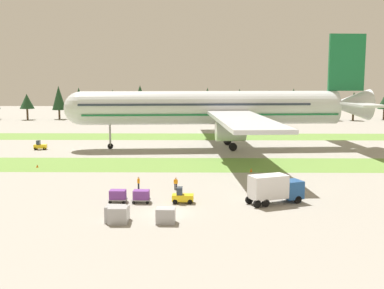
{
  "coord_description": "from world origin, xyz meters",
  "views": [
    {
      "loc": [
        3.43,
        -53.28,
        15.3
      ],
      "look_at": [
        2.42,
        27.01,
        4.0
      ],
      "focal_mm": 45.08,
      "sensor_mm": 36.0,
      "label": 1
    }
  ],
  "objects": [
    {
      "name": "ground_plane",
      "position": [
        0.0,
        0.0,
        0.0
      ],
      "size": [
        400.0,
        400.0,
        0.0
      ],
      "primitive_type": "plane",
      "color": "gray"
    },
    {
      "name": "catering_truck",
      "position": [
        12.76,
        3.94,
        1.95
      ],
      "size": [
        7.31,
        4.74,
        3.58
      ],
      "rotation": [
        0.0,
        0.0,
        -1.19
      ],
      "color": "#1E4C8E",
      "rests_on": "ground"
    },
    {
      "name": "uld_container_0",
      "position": [
        -4.97,
        -4.31,
        0.88
      ],
      "size": [
        2.03,
        1.64,
        1.77
      ],
      "primitive_type": "cube",
      "rotation": [
        0.0,
        0.0,
        0.02
      ],
      "color": "#A3A3A8",
      "rests_on": "ground"
    },
    {
      "name": "grass_strip_far",
      "position": [
        0.0,
        70.01,
        0.0
      ],
      "size": [
        320.0,
        14.02,
        0.01
      ],
      "primitive_type": "cube",
      "color": "olive",
      "rests_on": "ground"
    },
    {
      "name": "cargo_dolly_lead",
      "position": [
        -3.51,
        4.15,
        0.92
      ],
      "size": [
        2.23,
        1.55,
        1.55
      ],
      "rotation": [
        0.0,
        0.0,
        -1.59
      ],
      "color": "#A3A3A8",
      "rests_on": "ground"
    },
    {
      "name": "grass_strip_near",
      "position": [
        0.0,
        29.97,
        0.0
      ],
      "size": [
        320.0,
        14.02,
        0.01
      ],
      "primitive_type": "cube",
      "color": "olive",
      "rests_on": "ground"
    },
    {
      "name": "airliner",
      "position": [
        7.94,
        50.13,
        8.76
      ],
      "size": [
        65.86,
        81.23,
        24.42
      ],
      "rotation": [
        0.0,
        0.0,
        1.65
      ],
      "color": "silver",
      "rests_on": "ground"
    },
    {
      "name": "distant_tree_line",
      "position": [
        -3.96,
        118.44,
        7.17
      ],
      "size": [
        147.0,
        10.32,
        12.41
      ],
      "color": "#4C3823",
      "rests_on": "ground"
    },
    {
      "name": "baggage_tug",
      "position": [
        1.51,
        4.03,
        0.81
      ],
      "size": [
        2.63,
        1.36,
        1.97
      ],
      "rotation": [
        0.0,
        0.0,
        -1.59
      ],
      "color": "yellow",
      "rests_on": "ground"
    },
    {
      "name": "uld_container_1",
      "position": [
        -5.35,
        -3.74,
        0.87
      ],
      "size": [
        2.12,
        1.75,
        1.74
      ],
      "primitive_type": "cube",
      "rotation": [
        0.0,
        0.0,
        -0.08
      ],
      "color": "#A3A3A8",
      "rests_on": "ground"
    },
    {
      "name": "taxiway_marker_1",
      "position": [
        -23.94,
        26.98,
        0.26
      ],
      "size": [
        0.44,
        0.44,
        0.52
      ],
      "primitive_type": "cone",
      "color": "orange",
      "rests_on": "ground"
    },
    {
      "name": "cargo_dolly_second",
      "position": [
        -6.41,
        4.22,
        0.92
      ],
      "size": [
        2.23,
        1.55,
        1.55
      ],
      "rotation": [
        0.0,
        0.0,
        -1.59
      ],
      "color": "#A3A3A8",
      "rests_on": "ground"
    },
    {
      "name": "taxiway_marker_0",
      "position": [
        12.06,
        23.53,
        0.32
      ],
      "size": [
        0.44,
        0.44,
        0.64
      ],
      "primitive_type": "cone",
      "color": "orange",
      "rests_on": "ground"
    },
    {
      "name": "pushback_tractor",
      "position": [
        -30.07,
        47.26,
        0.81
      ],
      "size": [
        2.69,
        1.49,
        1.97
      ],
      "rotation": [
        0.0,
        0.0,
        4.79
      ],
      "color": "yellow",
      "rests_on": "ground"
    },
    {
      "name": "ground_crew_loader",
      "position": [
        -4.73,
        11.27,
        0.95
      ],
      "size": [
        0.36,
        0.52,
        1.74
      ],
      "rotation": [
        0.0,
        0.0,
        5.12
      ],
      "color": "black",
      "rests_on": "ground"
    },
    {
      "name": "ground_crew_marshaller",
      "position": [
        0.4,
        10.96,
        0.95
      ],
      "size": [
        0.56,
        0.36,
        1.74
      ],
      "rotation": [
        0.0,
        0.0,
        6.14
      ],
      "color": "black",
      "rests_on": "ground"
    },
    {
      "name": "uld_container_3",
      "position": [
        0.03,
        -4.16,
        0.82
      ],
      "size": [
        2.02,
        1.63,
        1.63
      ],
      "primitive_type": "cube",
      "rotation": [
        0.0,
        0.0,
        -0.01
      ],
      "color": "#A3A3A8",
      "rests_on": "ground"
    },
    {
      "name": "uld_container_2",
      "position": [
        -4.99,
        -3.34,
        0.78
      ],
      "size": [
        2.06,
        1.68,
        1.56
      ],
      "primitive_type": "cube",
      "rotation": [
        0.0,
        0.0,
        -0.04
      ],
      "color": "#A3A3A8",
      "rests_on": "ground"
    }
  ]
}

